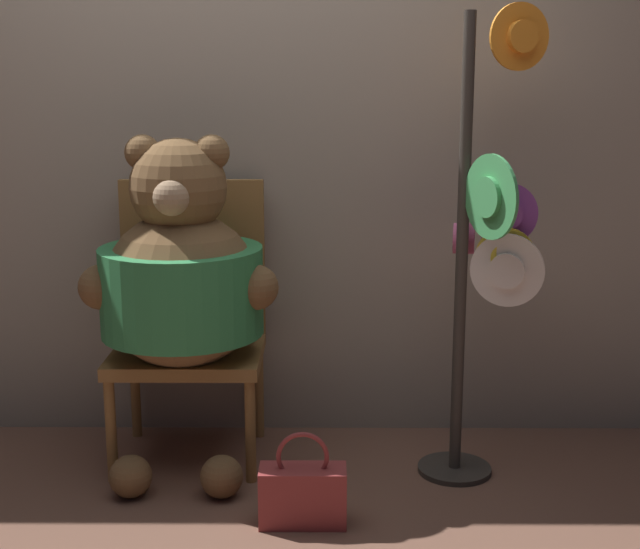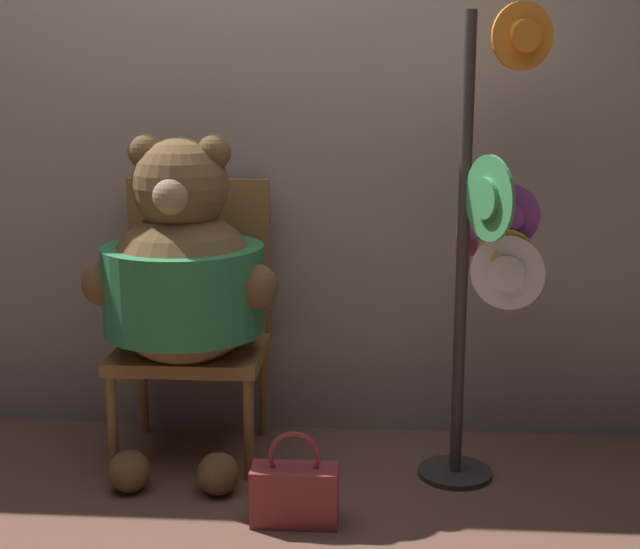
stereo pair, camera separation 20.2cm
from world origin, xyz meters
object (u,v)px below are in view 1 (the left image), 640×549
at_px(teddy_bear, 181,280).
at_px(hat_display_rack, 484,245).
at_px(chair, 190,316).
at_px(handbag_on_ground, 303,493).

relative_size(teddy_bear, hat_display_rack, 0.74).
bearing_deg(teddy_bear, chair, 89.66).
xyz_separation_m(chair, handbag_on_ground, (0.46, -0.64, -0.44)).
relative_size(chair, teddy_bear, 0.85).
bearing_deg(handbag_on_ground, chair, 125.75).
bearing_deg(handbag_on_ground, hat_display_rack, 32.42).
xyz_separation_m(chair, teddy_bear, (-0.00, -0.18, 0.19)).
relative_size(chair, hat_display_rack, 0.62).
distance_m(teddy_bear, hat_display_rack, 1.12).
height_order(hat_display_rack, handbag_on_ground, hat_display_rack).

